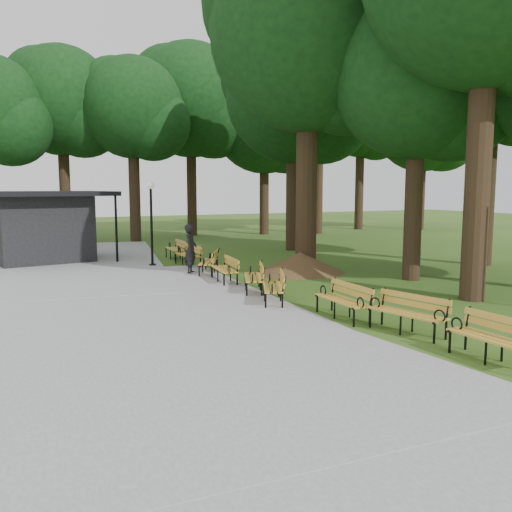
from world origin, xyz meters
name	(u,v)px	position (x,y,z in m)	size (l,w,h in m)	color
ground	(352,328)	(0.00, 0.00, 0.00)	(100.00, 100.00, 0.00)	#2D4F16
path	(146,317)	(-4.00, 3.00, 0.03)	(12.00, 38.00, 0.06)	gray
person	(191,249)	(-0.78, 9.04, 0.92)	(0.67, 0.44, 1.84)	black
kiosk	(41,227)	(-5.50, 14.80, 1.51)	(4.83, 4.20, 3.02)	black
lamp_post	(151,206)	(-1.60, 11.46, 2.45)	(0.32, 0.32, 3.44)	black
dirt_mound	(300,263)	(2.92, 7.36, 0.39)	(2.91, 2.91, 0.79)	#47301C
bench_1	(495,340)	(0.86, -3.14, 0.44)	(1.90, 0.64, 0.88)	#B98B2A
bench_2	(407,314)	(0.80, -0.88, 0.44)	(1.90, 0.64, 0.88)	#B98B2A
bench_3	(342,301)	(0.33, 0.88, 0.44)	(1.90, 0.64, 0.88)	#B98B2A
bench_4	(273,287)	(-0.38, 3.21, 0.44)	(1.90, 0.64, 0.88)	#B98B2A
bench_5	(253,278)	(-0.19, 4.87, 0.44)	(1.90, 0.64, 0.88)	#B98B2A
bench_6	(224,269)	(-0.37, 6.78, 0.44)	(1.90, 0.64, 0.88)	#B98B2A
bench_7	(208,262)	(-0.21, 8.73, 0.44)	(1.90, 0.64, 0.88)	#B98B2A
bench_8	(188,255)	(-0.26, 10.96, 0.44)	(1.90, 0.64, 0.88)	#B98B2A
bench_9	(175,249)	(-0.10, 13.19, 0.44)	(1.90, 0.64, 0.88)	#B98B2A
lawn_tree_1	(418,73)	(5.70, 4.49, 6.94)	(5.78, 5.78, 9.88)	black
lawn_tree_2	(308,34)	(3.41, 7.80, 8.75)	(7.27, 7.27, 12.44)	black
lawn_tree_4	(294,95)	(6.41, 14.06, 7.73)	(6.84, 6.84, 11.20)	black
lawn_tree_5	(494,76)	(10.88, 5.93, 7.56)	(5.18, 5.18, 10.21)	black
tree_backdrop	(237,110)	(7.26, 23.06, 8.16)	(36.53, 10.08, 16.31)	black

